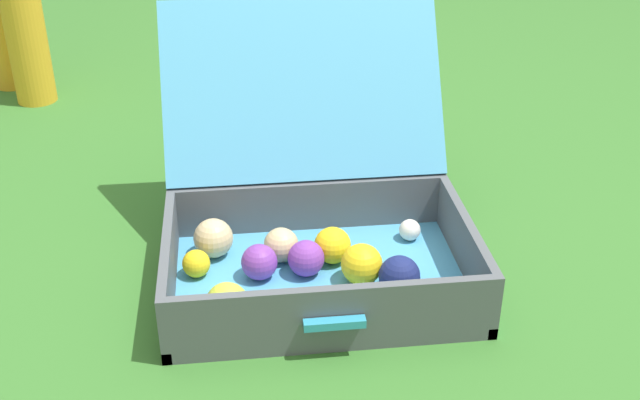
% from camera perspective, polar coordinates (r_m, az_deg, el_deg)
% --- Properties ---
extents(ground_plane, '(16.00, 16.00, 0.00)m').
position_cam_1_polar(ground_plane, '(1.58, 3.24, -7.60)').
color(ground_plane, '#336B28').
extents(open_suitcase, '(0.61, 0.66, 0.48)m').
position_cam_1_polar(open_suitcase, '(1.63, -0.61, -1.58)').
color(open_suitcase, '#4799C6').
rests_on(open_suitcase, ground).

